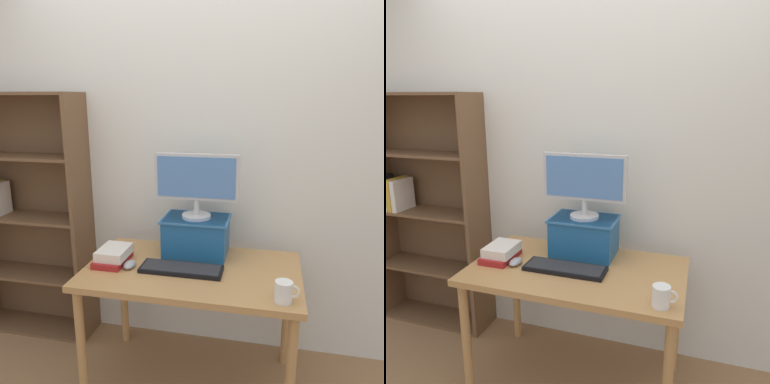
{
  "view_description": "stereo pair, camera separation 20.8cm",
  "coord_description": "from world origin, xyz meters",
  "views": [
    {
      "loc": [
        0.41,
        -1.89,
        1.68
      ],
      "look_at": [
        -0.02,
        0.08,
        1.17
      ],
      "focal_mm": 35.0,
      "sensor_mm": 36.0,
      "label": 1
    },
    {
      "loc": [
        0.61,
        -1.84,
        1.68
      ],
      "look_at": [
        -0.02,
        0.08,
        1.17
      ],
      "focal_mm": 35.0,
      "sensor_mm": 36.0,
      "label": 2
    }
  ],
  "objects": [
    {
      "name": "ground_plane",
      "position": [
        0.0,
        0.0,
        0.0
      ],
      "size": [
        12.0,
        12.0,
        0.0
      ],
      "primitive_type": "plane",
      "color": "olive"
    },
    {
      "name": "back_wall",
      "position": [
        0.0,
        0.49,
        1.3
      ],
      "size": [
        7.0,
        0.08,
        2.6
      ],
      "color": "silver",
      "rests_on": "ground_plane"
    },
    {
      "name": "desk",
      "position": [
        0.0,
        0.0,
        0.66
      ],
      "size": [
        1.2,
        0.7,
        0.75
      ],
      "color": "#B7844C",
      "rests_on": "ground_plane"
    },
    {
      "name": "bookshelf_unit",
      "position": [
        -1.29,
        0.34,
        0.88
      ],
      "size": [
        0.89,
        0.28,
        1.72
      ],
      "color": "brown",
      "rests_on": "ground_plane"
    },
    {
      "name": "riser_box",
      "position": [
        -0.02,
        0.2,
        0.88
      ],
      "size": [
        0.4,
        0.27,
        0.23
      ],
      "color": "#195189",
      "rests_on": "desk"
    },
    {
      "name": "computer_monitor",
      "position": [
        -0.02,
        0.2,
        1.21
      ],
      "size": [
        0.5,
        0.17,
        0.39
      ],
      "color": "#B7B7BA",
      "rests_on": "riser_box"
    },
    {
      "name": "keyboard",
      "position": [
        -0.05,
        -0.05,
        0.77
      ],
      "size": [
        0.46,
        0.16,
        0.02
      ],
      "color": "black",
      "rests_on": "desk"
    },
    {
      "name": "computer_mouse",
      "position": [
        -0.35,
        -0.07,
        0.77
      ],
      "size": [
        0.06,
        0.1,
        0.04
      ],
      "color": "#99999E",
      "rests_on": "desk"
    },
    {
      "name": "book_stack",
      "position": [
        -0.46,
        -0.02,
        0.8
      ],
      "size": [
        0.17,
        0.24,
        0.09
      ],
      "color": "maroon",
      "rests_on": "desk"
    },
    {
      "name": "coffee_mug",
      "position": [
        0.5,
        -0.26,
        0.8
      ],
      "size": [
        0.12,
        0.08,
        0.1
      ],
      "color": "white",
      "rests_on": "desk"
    }
  ]
}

